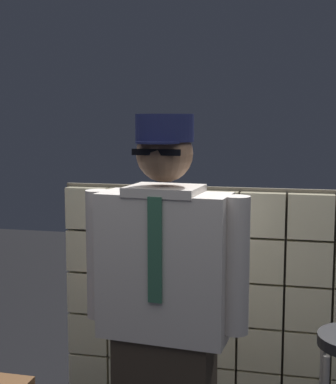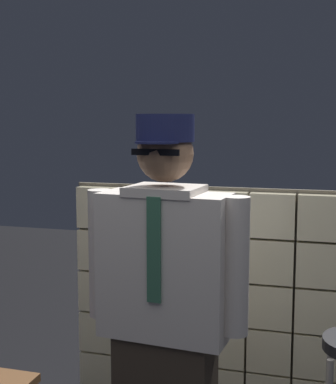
# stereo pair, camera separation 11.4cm
# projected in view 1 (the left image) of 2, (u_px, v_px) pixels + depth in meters

# --- Properties ---
(glass_block_wall) EXTENTS (1.87, 0.10, 1.34)m
(glass_block_wall) POSITION_uv_depth(u_px,v_px,m) (216.00, 301.00, 3.24)
(glass_block_wall) COLOR beige
(glass_block_wall) RESTS_ON ground
(standing_person) EXTENTS (0.69, 0.31, 1.73)m
(standing_person) POSITION_uv_depth(u_px,v_px,m) (165.00, 319.00, 2.24)
(standing_person) COLOR #382D23
(standing_person) RESTS_ON ground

